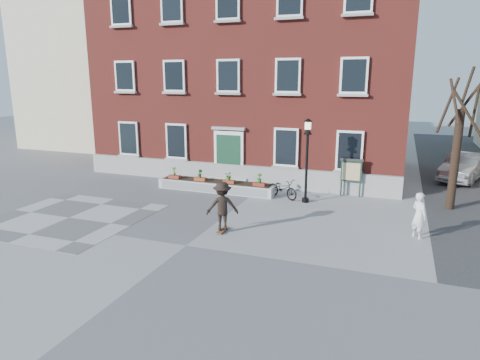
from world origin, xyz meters
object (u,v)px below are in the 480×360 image
at_px(parked_car, 464,167).
at_px(notice_board, 351,171).
at_px(skateboarder, 222,206).
at_px(lamp_post, 307,149).
at_px(bystander, 419,215).
at_px(bicycle, 283,188).

xyz_separation_m(parked_car, notice_board, (-5.64, -5.73, 0.49)).
bearing_deg(skateboarder, lamp_post, 67.33).
bearing_deg(bystander, parked_car, -55.36).
height_order(parked_car, bystander, bystander).
bearing_deg(bicycle, lamp_post, -77.37).
distance_m(bicycle, notice_board, 3.47).
distance_m(bicycle, parked_car, 11.29).
height_order(bicycle, parked_car, parked_car).
distance_m(bicycle, bystander, 6.93).
distance_m(bicycle, lamp_post, 2.41).
xyz_separation_m(lamp_post, notice_board, (1.84, 1.81, -1.28)).
bearing_deg(parked_car, lamp_post, -113.88).
xyz_separation_m(bystander, lamp_post, (-4.79, 3.12, 1.69)).
bearing_deg(lamp_post, skateboarder, -112.67).
distance_m(parked_car, lamp_post, 10.77).
height_order(lamp_post, skateboarder, lamp_post).
distance_m(parked_car, notice_board, 8.06).
distance_m(parked_car, bystander, 10.99).
relative_size(parked_car, notice_board, 2.51).
relative_size(bicycle, lamp_post, 0.46).
xyz_separation_m(bicycle, lamp_post, (1.20, -0.33, 2.06)).
height_order(notice_board, skateboarder, skateboarder).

